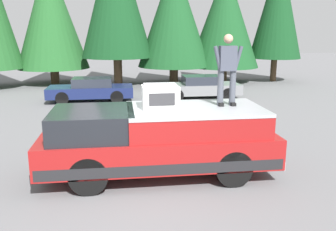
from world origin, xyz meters
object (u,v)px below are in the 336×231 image
at_px(pickup_truck, 159,140).
at_px(parked_car_navy, 91,90).
at_px(person_on_truck_bed, 227,68).
at_px(parked_car_grey, 200,87).
at_px(compressor_unit, 160,96).

bearing_deg(pickup_truck, parked_car_navy, 13.20).
distance_m(person_on_truck_bed, parked_car_grey, 9.99).
relative_size(pickup_truck, compressor_unit, 6.60).
distance_m(pickup_truck, compressor_unit, 1.06).
distance_m(compressor_unit, parked_car_grey, 10.36).
bearing_deg(person_on_truck_bed, pickup_truck, 94.65).
xyz_separation_m(person_on_truck_bed, parked_car_navy, (9.58, 3.94, -1.97)).
xyz_separation_m(compressor_unit, parked_car_navy, (9.67, 2.33, -1.35)).
relative_size(person_on_truck_bed, parked_car_grey, 0.41).
xyz_separation_m(person_on_truck_bed, parked_car_grey, (9.67, -1.54, -1.97)).
bearing_deg(pickup_truck, compressor_unit, -53.09).
height_order(pickup_truck, parked_car_navy, pickup_truck).
height_order(compressor_unit, parked_car_grey, compressor_unit).
bearing_deg(parked_car_navy, pickup_truck, -166.80).
relative_size(compressor_unit, parked_car_navy, 0.20).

